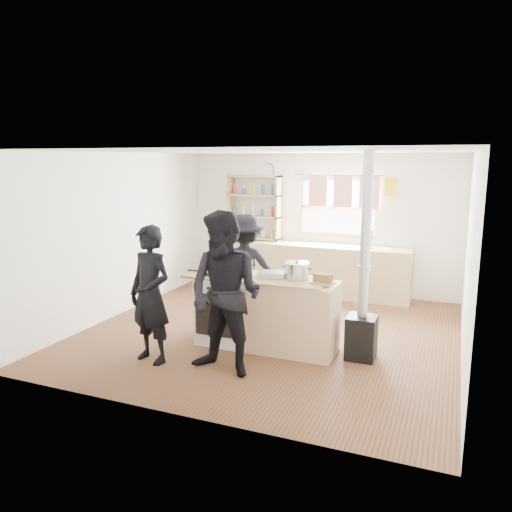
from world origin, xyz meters
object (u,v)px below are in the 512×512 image
Objects in this scene: roast_tray at (271,274)px; flue_heater at (362,308)px; stockpot_stove at (244,266)px; person_far at (245,268)px; cooking_island at (266,312)px; thermos at (370,240)px; skillet_greens at (213,272)px; person_near_left at (150,295)px; bread_board at (323,279)px; stockpot_counter at (297,270)px; person_near_right at (225,294)px.

roast_tray is 0.16× the size of flue_heater.
person_far reaches higher than stockpot_stove.
flue_heater is 2.07m from person_far.
thermos is at bearing 73.26° from cooking_island.
person_near_left is at bearing -115.09° from skillet_greens.
thermos is 1.19× the size of stockpot_stove.
roast_tray is 0.69m from bread_board.
stockpot_stove is 1.11m from bread_board.
thermos is 2.42m from person_far.
person_near_left reaches higher than person_far.
stockpot_counter is (1.10, 0.15, 0.08)m from skillet_greens.
skillet_greens is at bearing -171.66° from roast_tray.
cooking_island is at bearing -18.39° from stockpot_stove.
stockpot_counter is 1.12m from person_near_right.
roast_tray is 0.24× the size of person_near_left.
flue_heater is (1.57, -0.03, -0.37)m from stockpot_stove.
skillet_greens is 0.94× the size of roast_tray.
flue_heater reaches higher than stockpot_stove.
stockpot_stove is at bearing 94.23° from person_far.
person_far is (-0.55, 1.82, -0.12)m from person_near_right.
person_far reaches higher than skillet_greens.
person_near_right reaches higher than person_near_left.
cooking_island is 5.00× the size of roast_tray.
flue_heater reaches higher than thermos.
cooking_island is at bearing -168.67° from stockpot_counter.
cooking_island is at bearing -146.18° from roast_tray.
thermos is at bearing 75.69° from person_near_left.
person_near_left is (-1.86, -0.89, -0.16)m from bread_board.
flue_heater is 1.51× the size of person_near_left.
person_near_left reaches higher than cooking_island.
stockpot_counter is (-0.45, -2.69, -0.01)m from thermos.
bread_board is at bearing -2.81° from cooking_island.
thermos is 2.73m from stockpot_counter.
skillet_greens is at bearing -118.59° from thermos.
cooking_island is at bearing -106.74° from thermos.
person_near_right reaches higher than roast_tray.
person_far is (-1.43, 0.94, -0.18)m from bread_board.
stockpot_stove is 0.78× the size of stockpot_counter.
person_near_left is 0.98m from person_near_right.
stockpot_counter is at bearing 11.33° from cooking_island.
person_far is (0.43, 1.83, -0.02)m from person_near_left.
thermos reaches higher than skillet_greens.
roast_tray reaches higher than cooking_island.
roast_tray is (0.77, 0.11, 0.01)m from skillet_greens.
person_far reaches higher than stockpot_counter.
cooking_island is 1.18m from person_far.
stockpot_stove is at bearing 67.54° from person_near_left.
thermos is 0.12× the size of flue_heater.
thermos is 0.79× the size of skillet_greens.
cooking_island is at bearing 53.17° from person_near_left.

